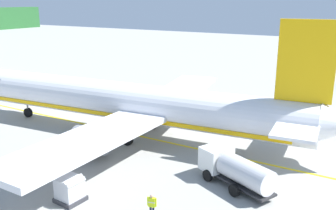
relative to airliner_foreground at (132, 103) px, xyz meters
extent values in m
cylinder|color=white|center=(-0.05, 0.57, 0.11)|extent=(7.25, 36.20, 3.80)
cube|color=#192333|center=(-1.69, 17.49, 0.96)|extent=(3.45, 2.70, 0.60)
cube|color=white|center=(-8.96, -2.31, -0.56)|extent=(16.04, 4.93, 0.50)
cylinder|color=slate|center=(-6.41, -0.25, -1.76)|extent=(2.50, 3.40, 2.20)
cube|color=white|center=(9.24, -0.54, -0.56)|extent=(16.64, 7.90, 0.50)
cylinder|color=slate|center=(6.33, 0.98, -1.76)|extent=(2.50, 3.40, 2.20)
cube|color=#F2B20C|center=(1.54, -15.86, 5.26)|extent=(0.78, 4.41, 6.50)
cube|color=white|center=(1.54, -15.86, 0.51)|extent=(10.66, 4.19, 0.24)
cube|color=#F2B20C|center=(-0.05, 0.57, -0.94)|extent=(6.72, 32.60, 0.36)
cylinder|color=black|center=(-1.37, 14.18, -2.84)|extent=(0.45, 1.13, 1.10)
cylinder|color=gray|center=(-1.37, 14.18, -2.04)|extent=(0.20, 0.20, 0.50)
cylinder|color=black|center=(-2.50, -1.18, -2.84)|extent=(0.45, 1.13, 1.10)
cylinder|color=gray|center=(-2.50, -1.18, -2.04)|extent=(0.20, 0.20, 0.50)
cylinder|color=black|center=(2.68, -0.68, -2.84)|extent=(0.45, 1.13, 1.10)
cylinder|color=gray|center=(2.68, -0.68, -2.04)|extent=(0.20, 0.20, 0.50)
cube|color=white|center=(-4.10, -10.97, -1.89)|extent=(2.74, 2.54, 1.80)
cube|color=#192333|center=(-3.75, -10.19, -1.53)|extent=(1.72, 0.83, 0.94)
cylinder|color=silver|center=(-5.39, -13.83, -1.89)|extent=(3.38, 4.61, 1.80)
cube|color=#262628|center=(-5.02, -13.01, -2.87)|extent=(3.98, 6.35, 0.16)
cylinder|color=black|center=(-5.23, -10.79, -2.94)|extent=(0.62, 0.94, 0.90)
cylinder|color=black|center=(-3.22, -11.69, -2.94)|extent=(0.62, 0.94, 0.90)
cylinder|color=black|center=(-6.39, -13.38, -2.94)|extent=(0.62, 0.94, 0.90)
cylinder|color=black|center=(-4.39, -14.28, -2.94)|extent=(0.62, 0.94, 0.90)
cube|color=#333338|center=(-12.76, -3.99, -3.24)|extent=(1.84, 1.84, 0.30)
cube|color=silver|center=(-12.76, -3.99, -2.36)|extent=(1.63, 1.63, 1.45)
cube|color=silver|center=(-12.80, -4.52, -1.79)|extent=(1.58, 0.74, 0.56)
cube|color=#CCE519|center=(-11.63, -9.93, -2.26)|extent=(0.31, 0.48, 0.62)
cube|color=silver|center=(-11.63, -9.93, -2.23)|extent=(0.33, 0.49, 0.06)
sphere|color=tan|center=(-11.63, -9.93, -1.84)|extent=(0.22, 0.22, 0.22)
cylinder|color=#CCE519|center=(-11.57, -10.19, -2.23)|extent=(0.09, 0.09, 0.59)
cylinder|color=#CCE519|center=(-11.69, -9.67, -2.23)|extent=(0.09, 0.09, 0.59)
cube|color=yellow|center=(0.08, -4.43, -3.39)|extent=(0.30, 60.00, 0.01)
camera|label=1|loc=(-28.98, -21.48, 9.92)|focal=39.99mm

